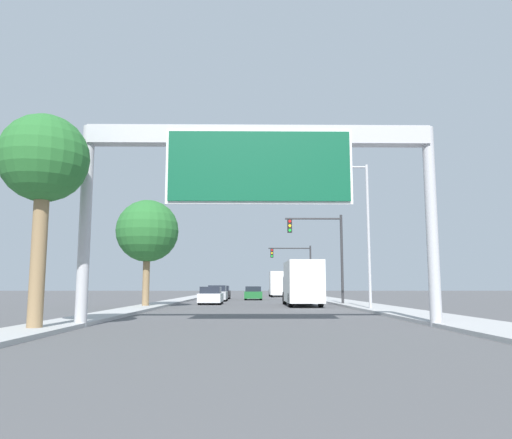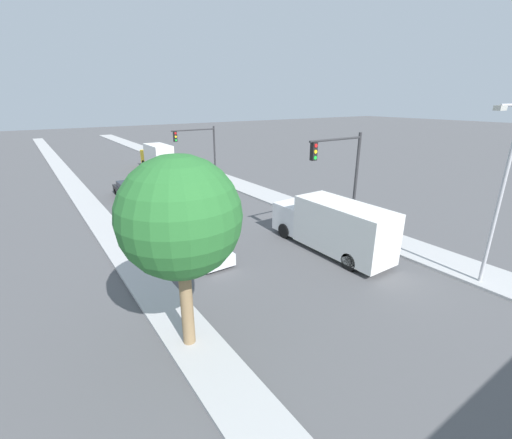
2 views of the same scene
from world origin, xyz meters
The scene contains 14 objects.
sidewalk_right centered at (7.75, 60.00, 0.07)m, with size 3.00×120.00×0.15m.
median_strip_left centered at (-7.25, 60.00, 0.07)m, with size 2.00×120.00×0.15m.
sign_gantry centered at (0.00, 17.88, 5.93)m, with size 13.33×0.73×7.48m.
car_far_center centered at (-3.50, 56.70, 0.70)m, with size 1.77×4.29×1.49m.
car_near_center centered at (-3.50, 48.63, 0.71)m, with size 1.84×4.46×1.52m.
car_far_left centered at (0.00, 53.05, 0.67)m, with size 1.84×4.52×1.41m.
car_far_right centered at (-3.50, 40.45, 0.67)m, with size 1.79×4.70×1.40m.
truck_box_primary centered at (3.50, 68.10, 1.70)m, with size 2.33×7.02×3.37m.
truck_box_secondary centered at (3.50, 36.76, 1.64)m, with size 2.39×8.54×3.23m.
traffic_light_near_intersection centered at (5.43, 38.00, 4.65)m, with size 4.46×0.32×6.96m.
traffic_light_mid_block centered at (5.13, 58.00, 4.19)m, with size 5.02×0.32×6.14m.
palm_tree_foreground centered at (-7.23, 15.94, 5.57)m, with size 2.94×2.94×7.18m.
palm_tree_background centered at (-7.39, 33.75, 5.19)m, with size 4.26×4.26×7.35m.
street_lamp_right centered at (6.54, 29.60, 5.23)m, with size 2.57×0.28×8.89m.
Camera 1 is at (-0.34, -0.38, 1.48)m, focal length 35.00 mm.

